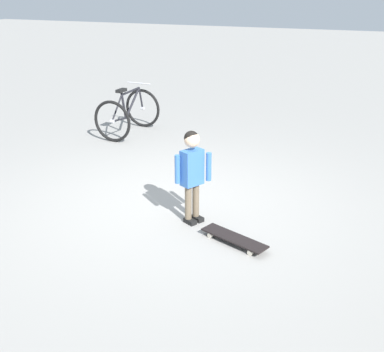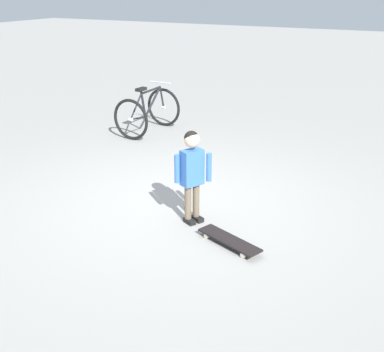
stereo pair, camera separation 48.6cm
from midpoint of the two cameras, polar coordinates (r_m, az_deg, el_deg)
name	(u,v)px [view 1 (the left image)]	position (r m, az deg, el deg)	size (l,w,h in m)	color
ground_plane	(171,202)	(6.04, -4.81, -3.09)	(50.00, 50.00, 0.00)	gray
child_person	(192,167)	(5.30, -2.61, 1.02)	(0.35, 0.28, 1.06)	brown
skateboard	(234,238)	(5.08, 2.20, -7.35)	(0.77, 0.44, 0.07)	black
bicycle_mid	(128,113)	(8.78, -9.06, 7.26)	(0.75, 1.10, 0.85)	black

